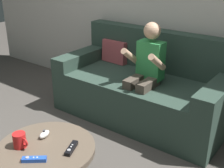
% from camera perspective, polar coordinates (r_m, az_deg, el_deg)
% --- Properties ---
extents(couch, '(1.67, 0.80, 0.83)m').
position_cam_1_polar(couch, '(3.00, 6.01, -0.80)').
color(couch, '#2D4238').
rests_on(couch, ground).
extents(person_seated_on_couch, '(0.33, 0.40, 0.98)m').
position_cam_1_polar(person_seated_on_couch, '(2.70, 6.36, 2.59)').
color(person_seated_on_couch, '#4C4238').
rests_on(person_seated_on_couch, ground).
extents(coffee_table, '(0.62, 0.62, 0.42)m').
position_cam_1_polar(coffee_table, '(1.96, -12.40, -12.53)').
color(coffee_table, brown).
rests_on(coffee_table, ground).
extents(game_remote_blue_near_edge, '(0.13, 0.12, 0.03)m').
position_cam_1_polar(game_remote_blue_near_edge, '(1.83, -14.63, -13.73)').
color(game_remote_blue_near_edge, blue).
rests_on(game_remote_blue_near_edge, coffee_table).
extents(nunchuk_white, '(0.06, 0.10, 0.05)m').
position_cam_1_polar(nunchuk_white, '(2.02, -12.77, -9.32)').
color(nunchuk_white, white).
rests_on(nunchuk_white, coffee_table).
extents(game_remote_black_far_corner, '(0.09, 0.14, 0.03)m').
position_cam_1_polar(game_remote_black_far_corner, '(1.88, -7.75, -12.05)').
color(game_remote_black_far_corner, black).
rests_on(game_remote_black_far_corner, coffee_table).
extents(coffee_mug, '(0.12, 0.08, 0.10)m').
position_cam_1_polar(coffee_mug, '(1.95, -17.18, -10.22)').
color(coffee_mug, red).
rests_on(coffee_mug, coffee_table).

